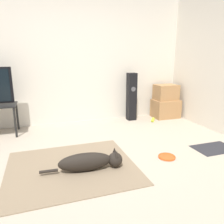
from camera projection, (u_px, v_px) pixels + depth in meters
ground_plane at (83, 171)px, 2.59m from camera, size 12.00×12.00×0.00m
wall_back at (59, 59)px, 4.20m from camera, size 8.00×0.06×2.55m
area_rug at (72, 167)px, 2.68m from camera, size 1.53×1.35×0.01m
dog at (91, 161)px, 2.58m from camera, size 0.97×0.23×0.23m
frisbee at (167, 157)px, 2.93m from camera, size 0.23×0.23×0.03m
cardboard_box_lower at (165, 109)px, 4.88m from camera, size 0.55×0.42×0.40m
cardboard_box_upper at (166, 92)px, 4.80m from camera, size 0.48×0.36×0.33m
floor_speaker at (131, 97)px, 4.62m from camera, size 0.18×0.18×1.00m
tennis_ball_by_boxes at (153, 119)px, 4.66m from camera, size 0.07×0.07×0.07m
tennis_ball_near_speaker at (153, 121)px, 4.54m from camera, size 0.07×0.07×0.07m
door_mat at (214, 148)px, 3.24m from camera, size 0.61×0.40×0.01m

